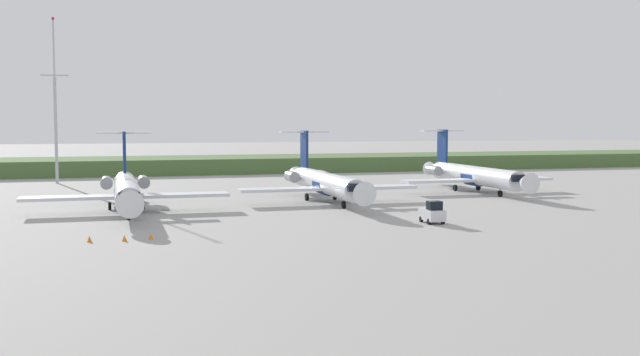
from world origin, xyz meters
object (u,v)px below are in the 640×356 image
Objects in this scene: regional_jet_second at (325,182)px; baggage_tug at (432,213)px; antenna_mast at (55,115)px; regional_jet_third at (473,174)px; safety_cone_mid_marker at (124,238)px; regional_jet_nearest at (127,189)px; safety_cone_rear_marker at (151,236)px; safety_cone_front_marker at (89,239)px.

regional_jet_second is 9.69× the size of baggage_tug.
antenna_mast is 74.17m from baggage_tug.
antenna_mast is 8.55× the size of baggage_tug.
safety_cone_mid_marker is at bearing -146.74° from regional_jet_third.
regional_jet_third is at bearing 12.17° from regional_jet_nearest.
antenna_mast is at bearing 100.48° from safety_cone_rear_marker.
baggage_tug is 28.13m from safety_cone_rear_marker.
safety_cone_rear_marker is at bearing -79.52° from antenna_mast.
regional_jet_nearest is at bearing -171.91° from regional_jet_second.
safety_cone_front_marker is at bearing -174.86° from baggage_tug.
regional_jet_nearest reaches higher than safety_cone_mid_marker.
regional_jet_nearest is 22.25m from safety_cone_front_marker.
antenna_mast reaches higher than safety_cone_mid_marker.
safety_cone_rear_marker is (1.57, -21.79, -2.26)m from regional_jet_nearest.
regional_jet_third is at bearing -28.32° from antenna_mast.
regional_jet_second and regional_jet_third have the same top height.
regional_jet_nearest reaches higher than baggage_tug.
regional_jet_second is (24.67, 3.51, 0.00)m from regional_jet_nearest.
baggage_tug reaches higher than safety_cone_front_marker.
antenna_mast reaches higher than safety_cone_rear_marker.
regional_jet_nearest and regional_jet_third have the same top height.
safety_cone_mid_marker is at bearing -5.85° from safety_cone_front_marker.
regional_jet_second is 34.34m from safety_cone_rear_marker.
antenna_mast reaches higher than baggage_tug.
safety_cone_rear_marker is at bearing -174.04° from baggage_tug.
regional_jet_third is 57.75m from safety_cone_rear_marker.
safety_cone_mid_marker is 2.26m from safety_cone_rear_marker.
antenna_mast is 66.58m from safety_cone_mid_marker.
regional_jet_nearest is 35.08m from baggage_tug.
safety_cone_mid_marker is at bearing -91.72° from regional_jet_nearest.
antenna_mast is at bearing 98.51° from safety_cone_mid_marker.
safety_cone_mid_marker is at bearing -134.65° from regional_jet_second.
safety_cone_front_marker is (-28.21, -25.35, -2.26)m from regional_jet_second.
safety_cone_front_marker is (-3.54, -21.85, -2.26)m from regional_jet_nearest.
baggage_tug is (29.53, -18.87, -1.53)m from regional_jet_nearest.
antenna_mast is 49.76× the size of safety_cone_mid_marker.
regional_jet_third is at bearing 33.26° from safety_cone_mid_marker.
regional_jet_nearest reaches higher than safety_cone_front_marker.
baggage_tug is 5.82× the size of safety_cone_rear_marker.
safety_cone_rear_marker is at bearing 8.93° from safety_cone_mid_marker.
regional_jet_third is at bearing 16.13° from regional_jet_second.
baggage_tug is at bearing 5.14° from safety_cone_front_marker.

